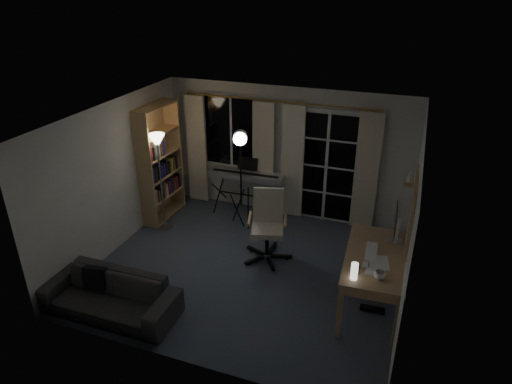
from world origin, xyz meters
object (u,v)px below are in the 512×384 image
keyboard_piano (246,176)px  office_chair (268,218)px  bookshelf (158,166)px  mug (380,274)px  sofa (108,290)px  torchiere_lamp (158,154)px  studio_light (240,149)px  desk (375,262)px  monitor (397,221)px

keyboard_piano → office_chair: bearing=-57.7°
bookshelf → mug: (4.11, -1.80, -0.12)m
bookshelf → sofa: bookshelf is taller
bookshelf → torchiere_lamp: (0.27, -0.36, 0.40)m
mug → sofa: 3.49m
studio_light → torchiere_lamp: bearing=-179.5°
bookshelf → mug: bearing=-21.5°
torchiere_lamp → desk: bearing=-14.1°
office_chair → bookshelf: bearing=150.5°
monitor → sofa: (-3.45, -1.76, -0.77)m
monitor → sofa: 3.95m
desk → monitor: 0.64m
keyboard_piano → monitor: 3.14m
desk → bookshelf: bearing=159.1°
torchiere_lamp → studio_light: (1.29, 0.48, 0.08)m
keyboard_piano → desk: size_ratio=0.90×
torchiere_lamp → bookshelf: bearing=126.9°
bookshelf → office_chair: 2.37m
monitor → torchiere_lamp: bearing=170.0°
monitor → studio_light: bearing=157.0°
mug → sofa: size_ratio=0.07×
studio_light → sofa: bearing=-126.4°
keyboard_piano → monitor: (2.75, -1.48, 0.36)m
keyboard_piano → sofa: keyboard_piano is taller
office_chair → desk: (1.73, -0.74, 0.05)m
keyboard_piano → office_chair: size_ratio=1.24×
torchiere_lamp → mug: (3.84, -1.44, -0.52)m
bookshelf → office_chair: (2.28, -0.57, -0.34)m
desk → sofa: desk is taller
keyboard_piano → studio_light: size_ratio=0.76×
torchiere_lamp → mug: size_ratio=13.01×
torchiere_lamp → studio_light: studio_light is taller
sofa → desk: bearing=21.4°
mug → sofa: bearing=-166.4°
torchiere_lamp → sofa: (0.48, -2.25, -1.04)m
keyboard_piano → monitor: monitor is taller
torchiere_lamp → mug: 4.13m
keyboard_piano → studio_light: studio_light is taller
desk → keyboard_piano: bearing=139.9°
keyboard_piano → mug: size_ratio=10.50×
office_chair → monitor: (1.92, -0.29, 0.46)m
torchiere_lamp → office_chair: bearing=-5.7°
studio_light → monitor: (2.64, -0.97, -0.35)m
torchiere_lamp → monitor: size_ratio=2.96×
bookshelf → studio_light: 1.63m
office_chair → sofa: size_ratio=0.61×
studio_light → mug: studio_light is taller
monitor → mug: bearing=-98.7°
keyboard_piano → mug: 3.60m
mug → torchiere_lamp: bearing=159.4°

